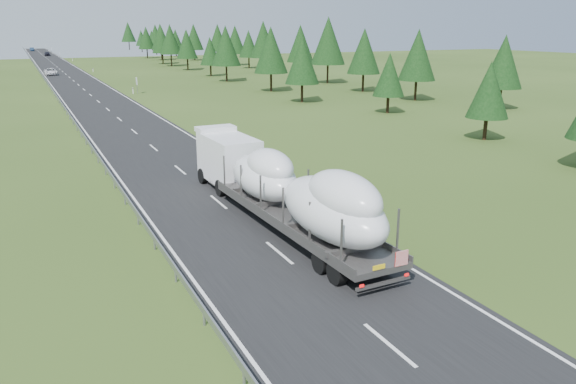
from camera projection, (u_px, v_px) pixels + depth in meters
name	position (u px, v px, depth m)	size (l,w,h in m)	color
ground	(389.00, 345.00, 19.18)	(400.00, 400.00, 0.00)	#304517
road_surface	(78.00, 84.00, 105.70)	(10.00, 400.00, 0.02)	black
guardrail	(47.00, 82.00, 103.29)	(0.10, 400.00, 0.76)	slate
marker_posts	(81.00, 64.00, 155.83)	(0.13, 350.08, 1.00)	silver
highway_sign	(137.00, 82.00, 90.87)	(0.08, 0.90, 2.60)	slate
tree_line_right	(246.00, 43.00, 130.12)	(27.51, 298.60, 12.62)	black
boat_truck	(283.00, 185.00, 29.88)	(3.50, 20.67, 4.44)	white
distant_van	(51.00, 72.00, 125.49)	(2.55, 5.52, 1.54)	silver
distant_car_dark	(47.00, 54.00, 208.73)	(1.90, 4.72, 1.61)	black
distant_car_blue	(32.00, 49.00, 250.27)	(1.63, 4.68, 1.54)	#182B44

